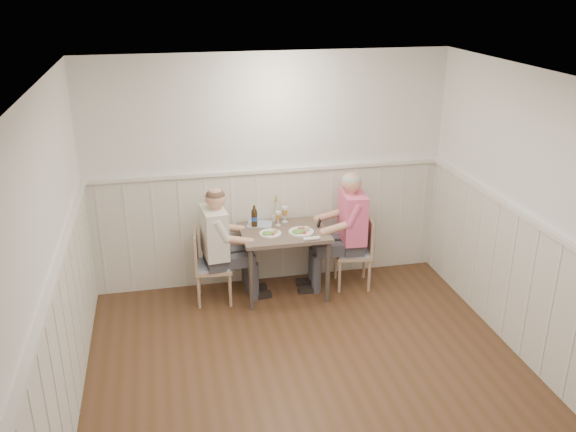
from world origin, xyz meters
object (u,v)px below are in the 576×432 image
at_px(chair_left, 209,263).
at_px(diner_cream, 219,254).
at_px(beer_bottle, 254,217).
at_px(grass_vase, 274,209).
at_px(dining_table, 284,239).
at_px(chair_right, 357,249).
at_px(man_in_pink, 348,239).

bearing_deg(chair_left, diner_cream, -12.41).
xyz_separation_m(diner_cream, beer_bottle, (0.42, 0.21, 0.31)).
height_order(chair_left, grass_vase, grass_vase).
relative_size(dining_table, chair_left, 1.13).
relative_size(beer_bottle, grass_vase, 0.73).
relative_size(chair_right, diner_cream, 0.63).
xyz_separation_m(man_in_pink, beer_bottle, (-1.02, 0.18, 0.28)).
bearing_deg(diner_cream, chair_left, 167.59).
bearing_deg(grass_vase, dining_table, -80.08).
relative_size(man_in_pink, grass_vase, 4.08).
bearing_deg(man_in_pink, chair_left, -179.78).
bearing_deg(diner_cream, man_in_pink, 1.23).
bearing_deg(beer_bottle, dining_table, -32.86).
bearing_deg(grass_vase, man_in_pink, -20.07).
distance_m(diner_cream, grass_vase, 0.81).
height_order(diner_cream, beer_bottle, diner_cream).
height_order(chair_left, man_in_pink, man_in_pink).
distance_m(dining_table, chair_left, 0.85).
distance_m(chair_left, man_in_pink, 1.56).
distance_m(beer_bottle, grass_vase, 0.27).
relative_size(chair_right, beer_bottle, 3.37).
bearing_deg(grass_vase, chair_right, -17.68).
xyz_separation_m(chair_left, beer_bottle, (0.54, 0.19, 0.41)).
height_order(chair_right, beer_bottle, beer_bottle).
bearing_deg(chair_right, man_in_pink, 179.93).
relative_size(chair_right, chair_left, 1.01).
bearing_deg(chair_left, man_in_pink, 0.22).
height_order(dining_table, man_in_pink, man_in_pink).
xyz_separation_m(diner_cream, grass_vase, (0.66, 0.32, 0.35)).
height_order(dining_table, grass_vase, grass_vase).
bearing_deg(grass_vase, beer_bottle, -156.80).
bearing_deg(grass_vase, diner_cream, -154.46).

